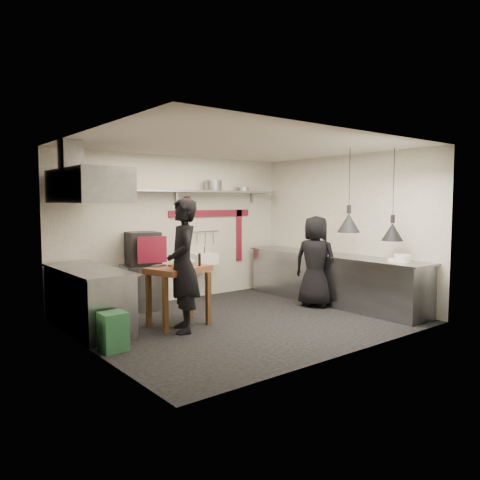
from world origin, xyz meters
TOP-DOWN VIEW (x-y plane):
  - floor at (0.00, 0.00)m, footprint 5.00×5.00m
  - ceiling at (0.00, 0.00)m, footprint 5.00×5.00m
  - wall_back at (0.00, 2.10)m, footprint 5.00×0.04m
  - wall_front at (0.00, -2.10)m, footprint 5.00×0.04m
  - wall_left at (-2.50, 0.00)m, footprint 0.04×4.20m
  - wall_right at (2.50, 0.00)m, footprint 0.04×4.20m
  - red_band_horiz at (0.95, 2.08)m, footprint 1.70×0.02m
  - red_band_vert at (1.55, 2.08)m, footprint 0.14×0.02m
  - red_tile_a at (0.25, 2.08)m, footprint 0.14×0.02m
  - red_tile_b at (-0.10, 2.08)m, footprint 0.14×0.02m
  - back_shelf at (0.00, 1.92)m, footprint 4.60×0.34m
  - shelf_bracket_left at (-1.90, 2.07)m, footprint 0.04×0.06m
  - shelf_bracket_mid at (0.00, 2.07)m, footprint 0.04×0.06m
  - shelf_bracket_right at (1.90, 2.07)m, footprint 0.04×0.06m
  - pan_far_left at (-1.22, 1.92)m, footprint 0.39×0.39m
  - pan_mid_left at (-1.26, 1.92)m, footprint 0.27×0.27m
  - stock_pot at (0.76, 1.92)m, footprint 0.41×0.41m
  - pan_right at (1.52, 1.92)m, footprint 0.31×0.31m
  - oven_stand at (-0.89, 1.76)m, footprint 0.79×0.74m
  - combi_oven at (-0.85, 1.81)m, footprint 0.61×0.58m
  - oven_door at (-0.85, 1.47)m, footprint 0.52×0.12m
  - oven_glass at (-0.87, 1.51)m, footprint 0.38×0.08m
  - hand_sink at (0.55, 1.92)m, footprint 0.46×0.34m
  - sink_tap at (0.55, 1.92)m, footprint 0.03×0.03m
  - sink_drain at (0.55, 1.88)m, footprint 0.06×0.06m
  - utensil_rail at (0.55, 2.06)m, footprint 0.90×0.02m
  - counter_right at (2.15, 0.00)m, footprint 0.70×3.80m
  - counter_right_top at (2.15, 0.00)m, footprint 0.76×3.90m
  - plate_stack at (2.12, -1.50)m, footprint 0.34×0.34m
  - small_bowl_right at (2.10, -1.34)m, footprint 0.20×0.20m
  - counter_left at (-2.15, 1.05)m, footprint 0.70×1.90m
  - counter_left_top at (-2.15, 1.05)m, footprint 0.76×2.00m
  - extractor_hood at (-2.10, 1.05)m, footprint 0.78×1.60m
  - hood_duct at (-2.35, 1.05)m, footprint 0.28×0.28m
  - green_bin at (-2.27, -0.13)m, footprint 0.32×0.32m
  - prep_table at (-0.95, 0.42)m, footprint 1.06×0.87m
  - cutting_board at (-0.91, 0.44)m, footprint 0.32×0.23m
  - pepper_mill at (-0.67, 0.26)m, footprint 0.05×0.05m
  - lemon_a at (-1.10, 0.30)m, footprint 0.09×0.09m
  - lemon_b at (-1.09, 0.23)m, footprint 0.08×0.08m
  - veg_ball at (-0.84, 0.57)m, footprint 0.10×0.10m
  - steel_tray at (-1.20, 0.59)m, footprint 0.23×0.20m
  - bowl at (-0.66, 0.60)m, footprint 0.23×0.23m
  - heat_lamp_near at (1.59, -0.81)m, footprint 0.40×0.40m
  - heat_lamp_far at (2.17, -1.26)m, footprint 0.45×0.45m
  - chef_left at (-1.08, 0.08)m, footprint 0.71×0.84m
  - chef_right at (1.70, 0.01)m, footprint 0.78×0.95m

SIDE VIEW (x-z plane):
  - floor at x=0.00m, z-range 0.00..0.00m
  - green_bin at x=-2.27m, z-range 0.00..0.50m
  - sink_drain at x=0.55m, z-range 0.01..0.67m
  - oven_stand at x=-0.89m, z-range 0.00..0.80m
  - counter_right at x=2.15m, z-range 0.00..0.90m
  - counter_left at x=-2.15m, z-range 0.00..0.90m
  - prep_table at x=-0.95m, z-range 0.00..0.92m
  - hand_sink at x=0.55m, z-range 0.67..0.89m
  - chef_right at x=1.70m, z-range 0.00..1.66m
  - counter_right_top at x=2.15m, z-range 0.90..0.93m
  - counter_left_top at x=-2.15m, z-range 0.90..0.93m
  - cutting_board at x=-0.91m, z-range 0.92..0.94m
  - steel_tray at x=-1.20m, z-range 0.92..0.95m
  - bowl at x=-0.66m, z-range 0.92..0.98m
  - small_bowl_right at x=2.10m, z-range 0.93..0.98m
  - lemon_b at x=-1.09m, z-range 0.92..0.99m
  - sink_tap at x=0.55m, z-range 0.89..1.03m
  - lemon_a at x=-1.10m, z-range 0.92..1.00m
  - veg_ball at x=-0.84m, z-range 0.92..1.02m
  - chef_left at x=-1.08m, z-range 0.00..1.97m
  - plate_stack at x=2.12m, z-range 0.93..1.06m
  - pepper_mill at x=-0.67m, z-range 0.92..1.12m
  - combi_oven at x=-0.85m, z-range 0.80..1.38m
  - oven_door at x=-0.85m, z-range 0.86..1.32m
  - oven_glass at x=-0.87m, z-range 0.92..1.26m
  - red_band_vert at x=1.55m, z-range 0.65..1.75m
  - utensil_rail at x=0.55m, z-range 1.31..1.33m
  - wall_back at x=0.00m, z-range 0.00..2.80m
  - wall_front at x=0.00m, z-range 0.00..2.80m
  - wall_left at x=-2.50m, z-range 0.00..2.80m
  - wall_right at x=2.50m, z-range 0.00..2.80m
  - red_band_horiz at x=0.95m, z-range 1.61..1.75m
  - red_tile_b at x=-0.10m, z-range 1.61..1.75m
  - red_tile_a at x=0.25m, z-range 1.88..2.02m
  - shelf_bracket_left at x=-1.90m, z-range 1.90..2.14m
  - shelf_bracket_mid at x=0.00m, z-range 1.90..2.14m
  - shelf_bracket_right at x=1.90m, z-range 1.90..2.14m
  - heat_lamp_far at x=2.17m, z-range 1.27..2.80m
  - heat_lamp_near at x=1.59m, z-range 1.41..2.80m
  - back_shelf at x=0.00m, z-range 2.10..2.14m
  - extractor_hood at x=-2.10m, z-range 1.90..2.40m
  - pan_mid_left at x=-1.26m, z-range 2.14..2.21m
  - pan_right at x=1.52m, z-range 2.14..2.22m
  - pan_far_left at x=-1.22m, z-range 2.14..2.23m
  - stock_pot at x=0.76m, z-range 2.14..2.34m
  - hood_duct at x=-2.35m, z-range 2.30..2.80m
  - ceiling at x=0.00m, z-range 2.80..2.80m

